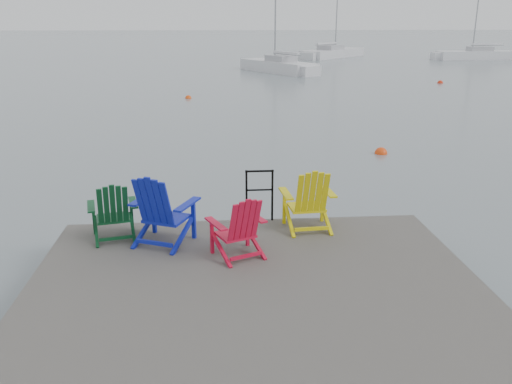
{
  "coord_description": "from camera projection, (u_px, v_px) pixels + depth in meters",
  "views": [
    {
      "loc": [
        -0.5,
        -6.25,
        3.81
      ],
      "look_at": [
        0.23,
        2.96,
        0.85
      ],
      "focal_mm": 38.0,
      "sensor_mm": 36.0,
      "label": 1
    }
  ],
  "objects": [
    {
      "name": "buoy_a",
      "position": [
        381.0,
        154.0,
        16.07
      ],
      "size": [
        0.38,
        0.38,
        0.38
      ],
      "primitive_type": "sphere",
      "color": "#E83F0D",
      "rests_on": "ground"
    },
    {
      "name": "sailboat_near",
      "position": [
        278.0,
        67.0,
        40.88
      ],
      "size": [
        5.33,
        7.68,
        10.65
      ],
      "rotation": [
        0.0,
        0.0,
        0.49
      ],
      "color": "silver",
      "rests_on": "ground"
    },
    {
      "name": "chair_green",
      "position": [
        113.0,
        211.0,
        8.39
      ],
      "size": [
        0.86,
        0.81,
        0.94
      ],
      "rotation": [
        0.0,
        0.0,
        0.22
      ],
      "color": "#0A3A1B",
      "rests_on": "dock"
    },
    {
      "name": "chair_yellow",
      "position": [
        309.0,
        199.0,
        8.76
      ],
      "size": [
        0.88,
        0.83,
        1.05
      ],
      "rotation": [
        0.0,
        0.0,
        0.08
      ],
      "color": "#D9C90C",
      "rests_on": "dock"
    },
    {
      "name": "buoy_b",
      "position": [
        188.0,
        98.0,
        27.28
      ],
      "size": [
        0.32,
        0.32,
        0.32
      ],
      "primitive_type": "sphere",
      "color": "#E2460D",
      "rests_on": "ground"
    },
    {
      "name": "handrail",
      "position": [
        259.0,
        190.0,
        9.16
      ],
      "size": [
        0.48,
        0.04,
        0.9
      ],
      "color": "black",
      "rests_on": "dock"
    },
    {
      "name": "chair_blue",
      "position": [
        161.0,
        209.0,
        8.19
      ],
      "size": [
        1.1,
        1.05,
        1.13
      ],
      "rotation": [
        0.0,
        0.0,
        -0.42
      ],
      "color": "#0F1CA2",
      "rests_on": "dock"
    },
    {
      "name": "sailboat_mid",
      "position": [
        333.0,
        54.0,
        56.67
      ],
      "size": [
        8.12,
        8.71,
        12.92
      ],
      "rotation": [
        0.0,
        0.0,
        -0.73
      ],
      "color": "silver",
      "rests_on": "ground"
    },
    {
      "name": "dock",
      "position": [
        256.0,
        298.0,
        7.03
      ],
      "size": [
        6.0,
        5.0,
        1.4
      ],
      "color": "#312E2B",
      "rests_on": "ground"
    },
    {
      "name": "chair_red",
      "position": [
        239.0,
        226.0,
        7.76
      ],
      "size": [
        0.91,
        0.87,
        0.94
      ],
      "rotation": [
        0.0,
        0.0,
        0.41
      ],
      "color": "red",
      "rests_on": "dock"
    },
    {
      "name": "ground",
      "position": [
        256.0,
        322.0,
        7.13
      ],
      "size": [
        400.0,
        400.0,
        0.0
      ],
      "primitive_type": "plane",
      "color": "slate",
      "rests_on": "ground"
    },
    {
      "name": "buoy_c",
      "position": [
        440.0,
        83.0,
        33.78
      ],
      "size": [
        0.35,
        0.35,
        0.35
      ],
      "primitive_type": "sphere",
      "color": "red",
      "rests_on": "ground"
    },
    {
      "name": "buoy_d",
      "position": [
        292.0,
        67.0,
        45.58
      ],
      "size": [
        0.39,
        0.39,
        0.39
      ],
      "primitive_type": "sphere",
      "color": "red",
      "rests_on": "ground"
    },
    {
      "name": "sailboat_far",
      "position": [
        476.0,
        56.0,
        53.71
      ],
      "size": [
        7.64,
        2.23,
        10.57
      ],
      "rotation": [
        0.0,
        0.0,
        1.6
      ],
      "color": "silver",
      "rests_on": "ground"
    }
  ]
}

